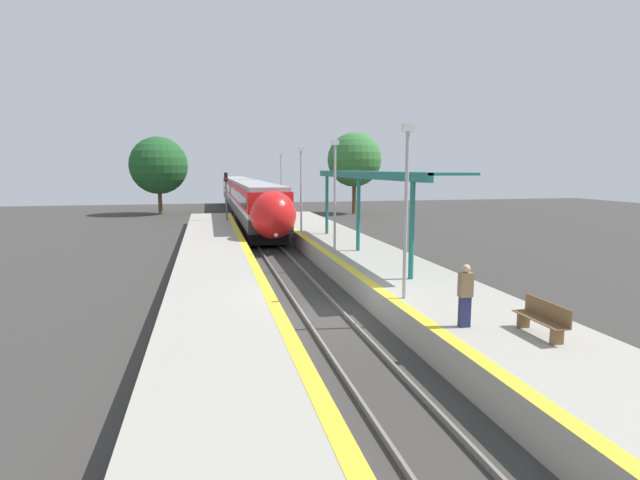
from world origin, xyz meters
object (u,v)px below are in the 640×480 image
(person_waiting, at_px, (465,295))
(railway_signal, at_px, (226,196))
(platform_bench, at_px, (543,317))
(lamppost_near, at_px, (406,201))
(train, at_px, (245,196))
(lamppost_mid, at_px, (335,189))
(lamppost_far, at_px, (301,184))
(lamppost_farthest, at_px, (281,181))

(person_waiting, distance_m, railway_signal, 30.23)
(platform_bench, relative_size, lamppost_near, 0.31)
(train, height_order, lamppost_mid, lamppost_mid)
(train, distance_m, lamppost_far, 19.50)
(lamppost_farthest, bearing_deg, lamppost_far, -90.00)
(lamppost_mid, bearing_deg, lamppost_near, -90.00)
(person_waiting, xyz_separation_m, lamppost_near, (-0.44, 3.14, 2.31))
(train, xyz_separation_m, lamppost_near, (2.31, -37.52, 1.86))
(train, xyz_separation_m, railway_signal, (-2.34, -10.88, 0.64))
(railway_signal, xyz_separation_m, lamppost_far, (4.65, -8.39, 1.22))
(person_waiting, xyz_separation_m, lamppost_mid, (-0.44, 12.26, 2.31))
(lamppost_mid, bearing_deg, train, 94.66)
(person_waiting, height_order, railway_signal, railway_signal)
(person_waiting, xyz_separation_m, railway_signal, (-5.09, 29.78, 1.09))
(lamppost_mid, bearing_deg, person_waiting, -87.94)
(railway_signal, bearing_deg, person_waiting, -80.29)
(lamppost_far, bearing_deg, railway_signal, 119.01)
(lamppost_farthest, bearing_deg, railway_signal, -171.04)
(lamppost_far, bearing_deg, lamppost_mid, -90.00)
(lamppost_near, distance_m, lamppost_farthest, 27.37)
(lamppost_far, relative_size, lamppost_farthest, 1.00)
(platform_bench, xyz_separation_m, lamppost_far, (-2.01, 22.50, 2.72))
(train, distance_m, railway_signal, 11.15)
(platform_bench, relative_size, railway_signal, 0.36)
(lamppost_farthest, bearing_deg, train, 102.85)
(train, bearing_deg, lamppost_farthest, -77.15)
(train, height_order, lamppost_far, lamppost_far)
(platform_bench, height_order, person_waiting, person_waiting)
(platform_bench, distance_m, railway_signal, 31.63)
(train, distance_m, lamppost_mid, 28.55)
(railway_signal, distance_m, lamppost_far, 9.67)
(train, height_order, railway_signal, railway_signal)
(person_waiting, relative_size, lamppost_farthest, 0.30)
(train, bearing_deg, lamppost_near, -86.47)
(lamppost_near, bearing_deg, railway_signal, 99.91)
(lamppost_near, distance_m, lamppost_mid, 9.12)
(railway_signal, relative_size, lamppost_farthest, 0.87)
(train, relative_size, lamppost_near, 8.55)
(lamppost_near, bearing_deg, person_waiting, -82.01)
(lamppost_near, bearing_deg, train, 93.53)
(lamppost_far, bearing_deg, platform_bench, -84.90)
(railway_signal, bearing_deg, lamppost_mid, -75.12)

